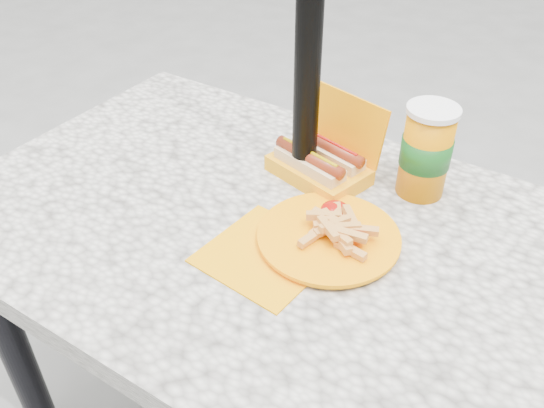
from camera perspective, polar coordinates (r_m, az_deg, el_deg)
The scene contains 5 objects.
picnic_table at distance 1.16m, azimuth -1.09°, elevation -5.60°, with size 1.20×0.80×0.75m.
umbrella_pole at distance 1.04m, azimuth 3.78°, elevation 18.71°, with size 0.05×0.05×2.20m, color black.
hotdog_box at distance 1.19m, azimuth 4.88°, elevation 4.23°, with size 0.23×0.20×0.16m.
fries_plate at distance 1.03m, azimuth 5.25°, elevation -3.22°, with size 0.31×0.33×0.05m.
soda_cup at distance 1.14m, azimuth 15.01°, elevation 5.08°, with size 0.10×0.10×0.19m.
Camera 1 is at (0.48, -0.70, 1.43)m, focal length 38.00 mm.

